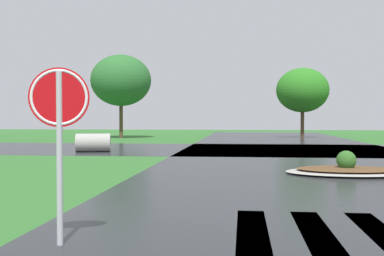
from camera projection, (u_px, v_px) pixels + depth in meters
name	position (u px, v px, depth m)	size (l,w,h in m)	color
asphalt_roadway	(336.00, 181.00, 12.33)	(10.85, 80.00, 0.01)	#232628
asphalt_cross_road	(291.00, 150.00, 24.14)	(90.00, 9.77, 0.01)	#232628
stop_sign	(59.00, 114.00, 6.08)	(0.74, 0.24, 2.27)	#B2B5BA
median_island	(346.00, 170.00, 13.74)	(3.44, 2.21, 0.68)	#9E9B93
drainage_pipe_stack	(93.00, 143.00, 22.62)	(1.76, 1.23, 0.87)	#9E9B93
background_treeline	(167.00, 86.00, 38.04)	(47.88, 6.06, 6.56)	#4C3823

